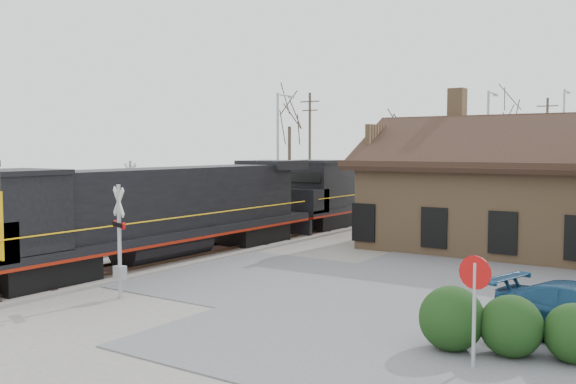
# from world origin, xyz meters

# --- Properties ---
(ground) EXTENTS (140.00, 140.00, 0.00)m
(ground) POSITION_xyz_m (0.00, 0.00, 0.00)
(ground) COLOR #9D988E
(ground) RESTS_ON ground
(road) EXTENTS (60.00, 9.00, 0.03)m
(road) POSITION_xyz_m (0.00, 0.00, 0.01)
(road) COLOR #5E5E63
(road) RESTS_ON ground
(track_main) EXTENTS (3.40, 90.00, 0.24)m
(track_main) POSITION_xyz_m (0.00, 15.00, 0.07)
(track_main) COLOR #9D988E
(track_main) RESTS_ON ground
(track_siding) EXTENTS (3.40, 90.00, 0.24)m
(track_siding) POSITION_xyz_m (-4.50, 15.00, 0.07)
(track_siding) COLOR #9D988E
(track_siding) RESTS_ON ground
(depot) EXTENTS (15.20, 9.31, 7.90)m
(depot) POSITION_xyz_m (11.99, 12.00, 2.41)
(depot) COLOR #95724D
(depot) RESTS_ON ground
(locomotive_lead) EXTENTS (2.81, 18.79, 4.17)m
(locomotive_lead) POSITION_xyz_m (0.00, -0.30, 2.19)
(locomotive_lead) COLOR black
(locomotive_lead) RESTS_ON ground
(locomotive_trailing) EXTENTS (2.81, 18.79, 3.95)m
(locomotive_trailing) POSITION_xyz_m (0.00, 18.77, 2.19)
(locomotive_trailing) COLOR black
(locomotive_trailing) RESTS_ON ground
(crossbuck_near) EXTENTS (1.00, 0.47, 3.68)m
(crossbuck_near) POSITION_xyz_m (3.56, -5.21, 1.75)
(crossbuck_near) COLOR #A5A8AD
(crossbuck_near) RESTS_ON ground
(crossbuck_far) EXTENTS (1.18, 0.31, 4.14)m
(crossbuck_far) POSITION_xyz_m (-6.61, 4.48, 1.94)
(crossbuck_far) COLOR #A5A8AD
(crossbuck_far) RESTS_ON ground
(do_not_enter_sign) EXTENTS (0.75, 0.15, 2.52)m
(do_not_enter_sign) POSITION_xyz_m (15.11, -5.37, 1.72)
(do_not_enter_sign) COLOR #A5A8AD
(do_not_enter_sign) RESTS_ON ground
(hedge_a) EXTENTS (1.56, 1.56, 1.56)m
(hedge_a) POSITION_xyz_m (14.26, -4.39, 0.78)
(hedge_a) COLOR black
(hedge_a) RESTS_ON ground
(hedge_b) EXTENTS (1.45, 1.45, 1.45)m
(hedge_b) POSITION_xyz_m (15.57, -4.08, 0.72)
(hedge_b) COLOR black
(hedge_b) RESTS_ON ground
(hedge_c) EXTENTS (1.37, 1.37, 1.37)m
(hedge_c) POSITION_xyz_m (16.87, -3.73, 0.68)
(hedge_c) COLOR black
(hedge_c) RESTS_ON ground
(streetlight_a) EXTENTS (0.25, 2.04, 8.69)m
(streetlight_a) POSITION_xyz_m (-6.71, 18.45, 4.88)
(streetlight_a) COLOR #A5A8AD
(streetlight_a) RESTS_ON ground
(streetlight_b) EXTENTS (0.25, 2.04, 8.69)m
(streetlight_b) POSITION_xyz_m (6.19, 24.93, 4.88)
(streetlight_b) COLOR #A5A8AD
(streetlight_b) RESTS_ON ground
(streetlight_c) EXTENTS (0.25, 2.04, 9.58)m
(streetlight_c) POSITION_xyz_m (8.65, 37.13, 5.33)
(streetlight_c) COLOR #A5A8AD
(streetlight_c) RESTS_ON ground
(utility_pole_a) EXTENTS (2.00, 0.24, 9.82)m
(utility_pole_a) POSITION_xyz_m (-11.80, 30.67, 5.13)
(utility_pole_a) COLOR #382D23
(utility_pole_a) RESTS_ON ground
(utility_pole_b) EXTENTS (2.00, 0.24, 9.68)m
(utility_pole_b) POSITION_xyz_m (5.15, 47.31, 5.07)
(utility_pole_b) COLOR #382D23
(utility_pole_b) RESTS_ON ground
(tree_a) EXTENTS (4.56, 4.56, 11.17)m
(tree_a) POSITION_xyz_m (-14.75, 31.73, 7.96)
(tree_a) COLOR #382D23
(tree_a) RESTS_ON ground
(tree_b) EXTENTS (3.60, 3.60, 8.82)m
(tree_b) POSITION_xyz_m (-7.84, 40.30, 6.27)
(tree_b) COLOR #382D23
(tree_b) RESTS_ON ground
(tree_c) EXTENTS (4.99, 4.99, 12.23)m
(tree_c) POSITION_xyz_m (0.74, 50.59, 8.72)
(tree_c) COLOR #382D23
(tree_c) RESTS_ON ground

